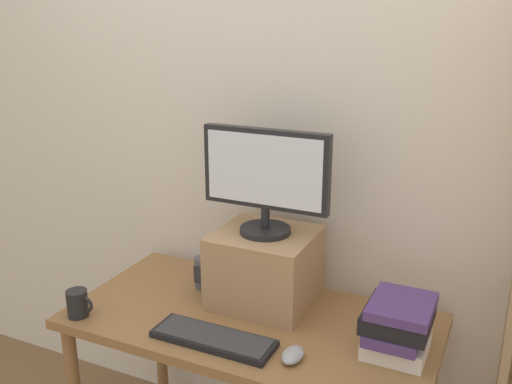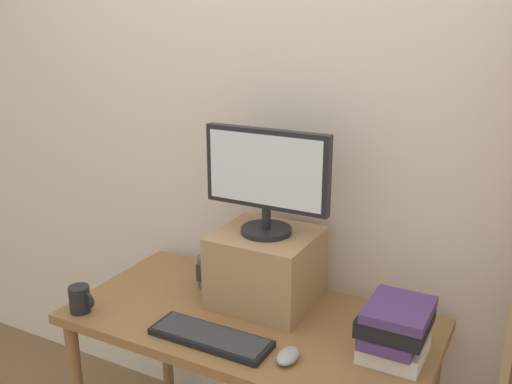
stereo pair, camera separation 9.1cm
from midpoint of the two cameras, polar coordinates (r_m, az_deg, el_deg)
back_wall at (r=2.25m, az=5.72°, el=4.62°), size 7.00×0.08×2.60m
desk at (r=2.14m, az=0.72°, el=-14.45°), size 1.31×0.66×0.76m
riser_box at (r=2.14m, az=2.25°, el=-7.57°), size 0.36×0.33×0.28m
computer_monitor at (r=2.01m, az=2.34°, el=1.51°), size 0.47×0.19×0.38m
keyboard at (r=1.96m, az=-3.19°, el=-14.32°), size 0.42×0.14×0.02m
computer_mouse at (r=1.86m, az=4.67°, el=-16.04°), size 0.06×0.10×0.04m
book_stack at (r=1.90m, az=15.10°, el=-13.16°), size 0.21×0.24×0.18m
coffee_mug at (r=2.18m, az=-16.01°, el=-10.28°), size 0.11×0.08×0.10m
desk_speaker at (r=2.28m, az=-3.75°, el=-7.94°), size 0.08×0.08×0.13m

